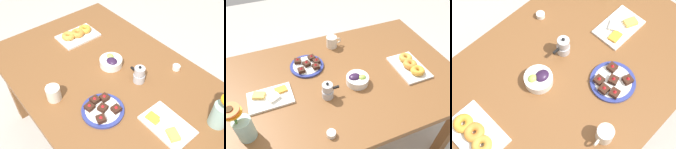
% 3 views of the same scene
% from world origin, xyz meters
% --- Properties ---
extents(ground_plane, '(6.00, 6.00, 0.00)m').
position_xyz_m(ground_plane, '(0.00, 0.00, 0.00)').
color(ground_plane, '#B7B2A8').
extents(dining_table, '(1.60, 1.00, 0.74)m').
position_xyz_m(dining_table, '(0.00, 0.00, 0.65)').
color(dining_table, brown).
rests_on(dining_table, ground_plane).
extents(coffee_mug, '(0.11, 0.08, 0.09)m').
position_xyz_m(coffee_mug, '(0.09, 0.34, 0.78)').
color(coffee_mug, silver).
rests_on(coffee_mug, dining_table).
extents(grape_bowl, '(0.14, 0.14, 0.07)m').
position_xyz_m(grape_bowl, '(0.10, -0.08, 0.77)').
color(grape_bowl, white).
rests_on(grape_bowl, dining_table).
extents(cheese_platter, '(0.26, 0.17, 0.03)m').
position_xyz_m(cheese_platter, '(-0.43, -0.00, 0.75)').
color(cheese_platter, white).
rests_on(cheese_platter, dining_table).
extents(croissant_platter, '(0.19, 0.28, 0.05)m').
position_xyz_m(croissant_platter, '(0.49, -0.08, 0.76)').
color(croissant_platter, white).
rests_on(croissant_platter, dining_table).
extents(jam_cup_honey, '(0.05, 0.05, 0.03)m').
position_xyz_m(jam_cup_honey, '(-0.18, -0.37, 0.76)').
color(jam_cup_honey, white).
rests_on(jam_cup_honey, dining_table).
extents(dessert_plate, '(0.23, 0.23, 0.05)m').
position_xyz_m(dessert_plate, '(-0.15, 0.19, 0.75)').
color(dessert_plate, navy).
rests_on(dessert_plate, dining_table).
extents(flower_vase, '(0.11, 0.11, 0.25)m').
position_xyz_m(flower_vase, '(-0.58, -0.21, 0.83)').
color(flower_vase, '#99C1B7').
rests_on(flower_vase, dining_table).
extents(moka_pot, '(0.11, 0.07, 0.12)m').
position_xyz_m(moka_pot, '(-0.11, -0.12, 0.79)').
color(moka_pot, '#B7B7BC').
rests_on(moka_pot, dining_table).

